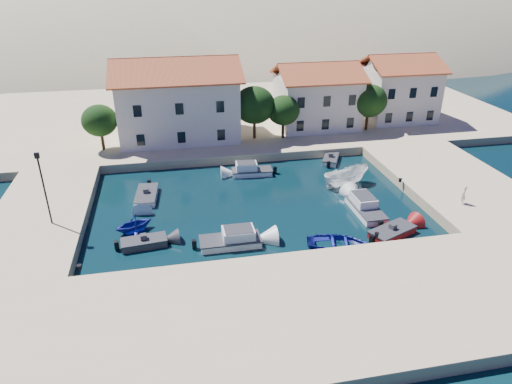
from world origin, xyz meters
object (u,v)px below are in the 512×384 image
lamppost (43,182)px  pedestrian (463,195)px  rowboat_south (337,246)px  boat_east (345,185)px  building_mid (317,94)px  building_right (398,87)px  cabin_cruiser_south (230,240)px  building_left (178,98)px  cabin_cruiser_east (366,208)px

lamppost → pedestrian: size_ratio=3.63×
rowboat_south → boat_east: size_ratio=0.91×
lamppost → rowboat_south: size_ratio=1.32×
building_mid → boat_east: size_ratio=2.02×
building_right → pedestrian: bearing=-103.5°
cabin_cruiser_south → rowboat_south: size_ratio=1.03×
building_left → building_right: bearing=3.8°
cabin_cruiser_east → cabin_cruiser_south: bearing=102.3°
cabin_cruiser_south → building_mid: bearing=59.1°
rowboat_south → building_right: bearing=-19.4°
building_right → rowboat_south: (-18.96, -28.50, -5.47)m
lamppost → cabin_cruiser_south: size_ratio=1.27×
building_left → rowboat_south: bearing=-67.4°
building_right → cabin_cruiser_south: building_right is taller
boat_east → building_mid: bearing=-22.1°
cabin_cruiser_east → building_mid: bearing=-6.9°
building_mid → lamppost: size_ratio=1.69×
building_mid → cabin_cruiser_east: 23.27m
rowboat_south → boat_east: 11.82m
building_left → building_right: 30.07m
cabin_cruiser_east → building_left: bearing=34.9°
building_right → cabin_cruiser_east: 28.15m
lamppost → pedestrian: 35.69m
cabin_cruiser_south → rowboat_south: (8.31, -1.87, -0.48)m
cabin_cruiser_east → boat_east: size_ratio=0.99×
building_left → cabin_cruiser_south: bearing=-83.7°
building_right → cabin_cruiser_east: building_right is taller
building_right → building_mid: bearing=-175.2°
pedestrian → cabin_cruiser_east: bearing=-56.7°
building_left → rowboat_south: 29.31m
building_mid → pedestrian: size_ratio=6.13×
building_left → boat_east: bearing=-44.7°
building_left → building_mid: building_left is taller
building_left → pedestrian: (23.91, -23.40, -4.08)m
rowboat_south → cabin_cruiser_east: size_ratio=0.92×
rowboat_south → cabin_cruiser_east: cabin_cruiser_east is taller
building_right → cabin_cruiser_south: bearing=-135.7°
building_mid → building_right: building_right is taller
lamppost → building_mid: bearing=35.4°
building_left → rowboat_south: size_ratio=3.11×
building_mid → building_right: 12.04m
cabin_cruiser_south → rowboat_south: bearing=-12.8°
cabin_cruiser_east → pedestrian: 8.64m
building_left → building_mid: bearing=3.2°
building_left → pedestrian: building_left is taller
boat_east → pedestrian: pedestrian is taller
cabin_cruiser_south → boat_east: size_ratio=0.94×
building_left → pedestrian: size_ratio=8.58×
rowboat_south → boat_east: (4.86, 10.77, 0.00)m
building_mid → boat_east: (-2.10, -16.73, -5.22)m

